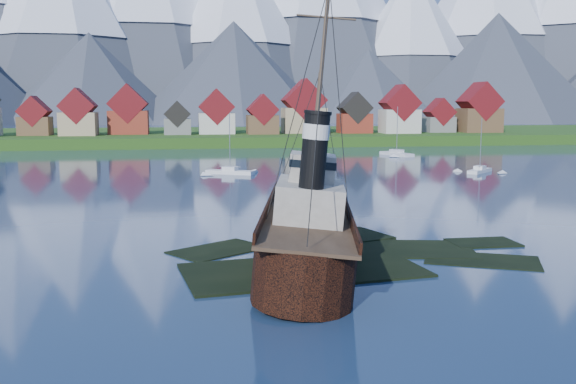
{
  "coord_description": "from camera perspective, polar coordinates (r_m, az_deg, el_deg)",
  "views": [
    {
      "loc": [
        -11.64,
        -48.76,
        12.77
      ],
      "look_at": [
        -2.9,
        6.0,
        5.0
      ],
      "focal_mm": 40.0,
      "sensor_mm": 36.0,
      "label": 1
    }
  ],
  "objects": [
    {
      "name": "ground",
      "position": [
        51.74,
        4.25,
        -6.34
      ],
      "size": [
        1400.0,
        1400.0,
        0.0
      ],
      "primitive_type": "plane",
      "color": "navy",
      "rests_on": "ground"
    },
    {
      "name": "shoal",
      "position": [
        54.26,
        5.56,
        -6.05
      ],
      "size": [
        31.71,
        21.24,
        1.14
      ],
      "color": "black",
      "rests_on": "ground"
    },
    {
      "name": "shore_bank",
      "position": [
        219.45,
        -6.03,
        4.6
      ],
      "size": [
        600.0,
        80.0,
        3.2
      ],
      "primitive_type": "cube",
      "color": "#274C15",
      "rests_on": "ground"
    },
    {
      "name": "seawall",
      "position": [
        181.59,
        -5.38,
        3.91
      ],
      "size": [
        600.0,
        2.5,
        2.0
      ],
      "primitive_type": "cube",
      "color": "#3F3D38",
      "rests_on": "ground"
    },
    {
      "name": "town",
      "position": [
        202.13,
        -15.27,
        6.63
      ],
      "size": [
        250.96,
        16.69,
        17.3
      ],
      "color": "maroon",
      "rests_on": "ground"
    },
    {
      "name": "mountains",
      "position": [
        535.64,
        -8.13,
        16.12
      ],
      "size": [
        965.0,
        340.0,
        205.0
      ],
      "color": "#2D333D",
      "rests_on": "ground"
    },
    {
      "name": "tugboat_wreck",
      "position": [
        50.73,
        1.08,
        -3.36
      ],
      "size": [
        6.5,
        28.0,
        22.19
      ],
      "rotation": [
        0.0,
        0.09,
        -0.19
      ],
      "color": "black",
      "rests_on": "ground"
    },
    {
      "name": "sailboat_c",
      "position": [
        115.41,
        -5.17,
        1.72
      ],
      "size": [
        8.83,
        5.97,
        11.34
      ],
      "rotation": [
        0.0,
        0.0,
        1.1
      ],
      "color": "silver",
      "rests_on": "ground"
    },
    {
      "name": "sailboat_d",
      "position": [
        122.6,
        16.67,
        1.77
      ],
      "size": [
        6.79,
        6.68,
        10.4
      ],
      "rotation": [
        0.0,
        0.0,
        -0.8
      ],
      "color": "silver",
      "rests_on": "ground"
    },
    {
      "name": "sailboat_e",
      "position": [
        157.33,
        9.63,
        3.31
      ],
      "size": [
        5.71,
        10.9,
        12.28
      ],
      "rotation": [
        0.0,
        0.0,
        0.31
      ],
      "color": "silver",
      "rests_on": "ground"
    }
  ]
}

